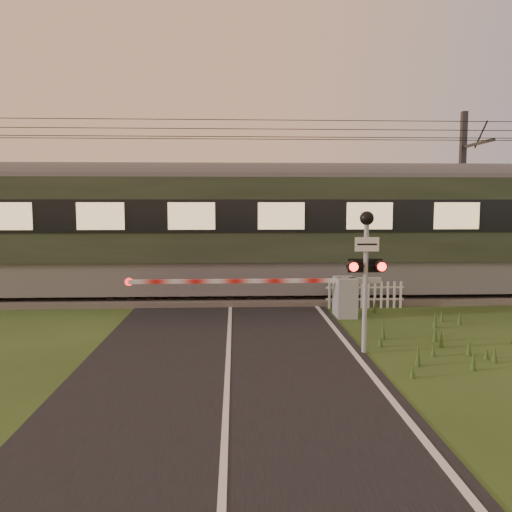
{
  "coord_description": "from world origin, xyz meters",
  "views": [
    {
      "loc": [
        0.16,
        -10.71,
        3.26
      ],
      "look_at": [
        0.74,
        3.2,
        1.81
      ],
      "focal_mm": 35.0,
      "sensor_mm": 36.0,
      "label": 1
    }
  ],
  "objects_px": {
    "boom_gate": "(333,295)",
    "catenary_mast": "(462,196)",
    "picket_fence": "(365,295)",
    "crossing_signal": "(366,256)"
  },
  "relations": [
    {
      "from": "crossing_signal",
      "to": "catenary_mast",
      "type": "relative_size",
      "value": 0.45
    },
    {
      "from": "picket_fence",
      "to": "boom_gate",
      "type": "bearing_deg",
      "value": -138.38
    },
    {
      "from": "crossing_signal",
      "to": "picket_fence",
      "type": "height_order",
      "value": "crossing_signal"
    },
    {
      "from": "boom_gate",
      "to": "crossing_signal",
      "type": "distance_m",
      "value": 3.91
    },
    {
      "from": "crossing_signal",
      "to": "picket_fence",
      "type": "distance_m",
      "value": 5.18
    },
    {
      "from": "picket_fence",
      "to": "catenary_mast",
      "type": "distance_m",
      "value": 7.11
    },
    {
      "from": "boom_gate",
      "to": "catenary_mast",
      "type": "distance_m",
      "value": 8.57
    },
    {
      "from": "boom_gate",
      "to": "crossing_signal",
      "type": "xyz_separation_m",
      "value": [
        -0.01,
        -3.62,
        1.5
      ]
    },
    {
      "from": "boom_gate",
      "to": "picket_fence",
      "type": "xyz_separation_m",
      "value": [
        1.25,
        1.11,
        -0.22
      ]
    },
    {
      "from": "picket_fence",
      "to": "crossing_signal",
      "type": "bearing_deg",
      "value": -104.94
    }
  ]
}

